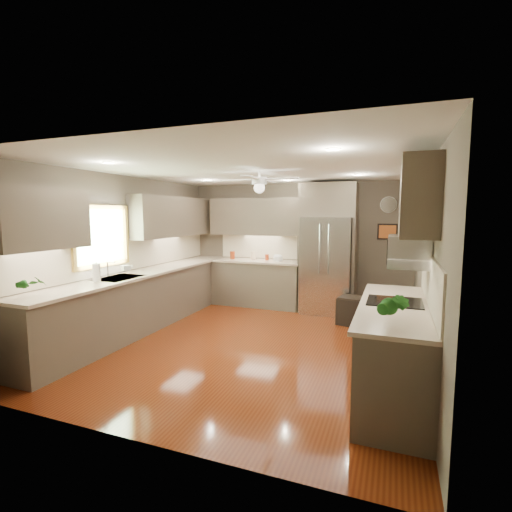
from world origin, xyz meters
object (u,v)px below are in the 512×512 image
Objects in this scene: canister_c at (253,255)px; refrigerator at (328,251)px; microwave at (408,251)px; paper_towel at (97,273)px; potted_plant_left at (32,283)px; bowl at (278,260)px; potted_plant_right at (393,306)px; soap_bottle at (127,268)px; canister_a at (232,255)px; stool at (351,310)px; canister_d at (267,257)px.

canister_c is 0.07× the size of refrigerator.
refrigerator is 4.45× the size of microwave.
paper_towel reaches higher than canister_c.
bowl is at bearing 67.84° from potted_plant_left.
potted_plant_right is 3.95m from refrigerator.
refrigerator reaches higher than soap_bottle.
canister_a is 0.50× the size of potted_plant_left.
potted_plant_right is 0.69× the size of stool.
soap_bottle is (-1.51, -2.42, 0.04)m from canister_d.
canister_c reaches higher than canister_d.
stool is at bearing 101.99° from potted_plant_right.
canister_d is 0.54× the size of bowl.
canister_a is 0.49× the size of potted_plant_right.
canister_a is at bearing 165.05° from stool.
canister_a is at bearing -173.59° from canister_c.
bowl is at bearing 130.45° from microwave.
refrigerator is 1.27m from stool.
potted_plant_left is (0.11, -1.71, 0.07)m from soap_bottle.
canister_c is at bearing 177.04° from refrigerator.
potted_plant_left is at bearing -86.21° from soap_bottle.
refrigerator reaches higher than paper_towel.
soap_bottle is 0.59× the size of potted_plant_left.
potted_plant_left reaches higher than canister_d.
canister_a reaches higher than stool.
potted_plant_right is (2.44, -3.85, 0.11)m from canister_d.
microwave is at bearing -63.91° from refrigerator.
canister_a is 0.30× the size of microwave.
soap_bottle is 0.35× the size of microwave.
canister_d is 0.36× the size of potted_plant_left.
soap_bottle reaches higher than canister_c.
canister_c is at bearing 71.09° from paper_towel.
stool is at bearing 37.74° from paper_towel.
bowl is at bearing 120.13° from potted_plant_right.
bowl is 0.82× the size of paper_towel.
refrigerator reaches higher than canister_d.
refrigerator reaches higher than potted_plant_left.
canister_a reaches higher than canister_d.
canister_a is 2.73m from stool.
refrigerator is (2.75, 2.33, 0.15)m from soap_bottle.
bowl is at bearing 52.96° from soap_bottle.
refrigerator reaches higher than potted_plant_right.
potted_plant_left is 3.85m from potted_plant_right.
soap_bottle reaches higher than bowl.
canister_a is 2.48m from soap_bottle.
canister_c is 0.78× the size of bowl.
canister_c is 0.90× the size of soap_bottle.
canister_a is 0.33× the size of stool.
soap_bottle is at bearing -127.04° from bowl.
potted_plant_right reaches higher than soap_bottle.
refrigerator is at bearing -4.40° from canister_d.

